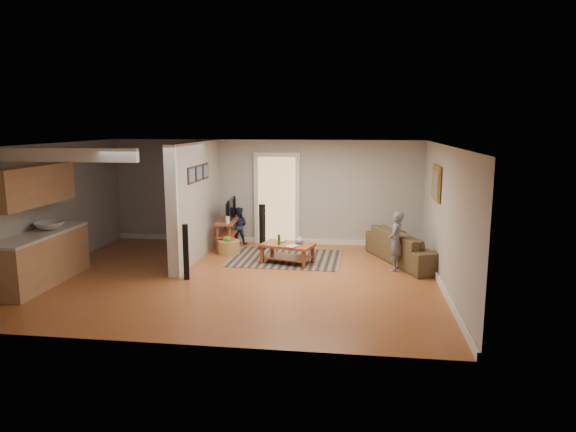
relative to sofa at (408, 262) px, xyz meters
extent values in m
plane|color=brown|center=(-3.30, -1.56, 0.00)|extent=(7.50, 7.50, 0.00)
cube|color=#AAA8A3|center=(-3.30, 1.44, 1.25)|extent=(7.50, 0.04, 2.50)
cube|color=#AAA8A3|center=(-7.05, -1.56, 1.25)|extent=(0.04, 6.00, 2.50)
cube|color=#AAA8A3|center=(0.45, -1.56, 1.25)|extent=(0.04, 6.00, 2.50)
cube|color=white|center=(-3.30, -1.56, 2.50)|extent=(7.50, 6.00, 0.04)
cube|color=#AAA8A3|center=(-4.50, -0.11, 1.25)|extent=(0.15, 3.10, 2.50)
cube|color=white|center=(-4.50, -1.66, 1.25)|extent=(0.22, 0.10, 2.50)
cube|color=white|center=(-3.30, 1.41, 0.06)|extent=(7.50, 0.04, 0.12)
cube|color=white|center=(0.42, -1.56, 0.06)|extent=(0.04, 6.00, 0.12)
cube|color=#D8B272|center=(-3.00, 1.38, 1.05)|extent=(0.90, 0.06, 2.10)
cube|color=#A6754C|center=(-6.73, -2.36, 0.45)|extent=(0.60, 2.20, 0.90)
cube|color=beige|center=(-6.73, -2.36, 0.92)|extent=(0.64, 2.24, 0.05)
cube|color=#A6754C|center=(-6.75, -2.36, 1.80)|extent=(0.35, 2.00, 0.70)
imported|color=silver|center=(-6.73, -2.06, 0.94)|extent=(0.54, 0.54, 0.19)
cube|color=#2F1E15|center=(-4.42, -0.76, 1.85)|extent=(0.03, 0.40, 0.34)
cube|color=#2F1E15|center=(-4.42, -0.26, 1.85)|extent=(0.03, 0.40, 0.34)
cube|color=#2F1E15|center=(-4.42, 0.24, 1.85)|extent=(0.03, 0.40, 0.34)
cube|color=olive|center=(0.41, -0.56, 1.75)|extent=(0.04, 0.90, 0.68)
cube|color=black|center=(-2.59, -0.03, 0.01)|extent=(2.42, 1.79, 0.01)
imported|color=#403C20|center=(0.00, 0.00, 0.00)|extent=(1.76, 2.46, 0.67)
cube|color=brown|center=(-2.50, -0.40, 0.39)|extent=(1.19, 0.88, 0.05)
cube|color=silver|center=(-2.50, -0.40, 0.39)|extent=(0.74, 0.54, 0.02)
cube|color=brown|center=(-2.50, -0.40, 0.13)|extent=(1.08, 0.77, 0.03)
cube|color=brown|center=(-3.02, -0.52, 0.19)|extent=(0.08, 0.08, 0.39)
cube|color=brown|center=(-2.12, -0.77, 0.19)|extent=(0.08, 0.08, 0.39)
cube|color=brown|center=(-2.89, -0.04, 0.19)|extent=(0.08, 0.08, 0.39)
cube|color=brown|center=(-1.99, -0.29, 0.19)|extent=(0.08, 0.08, 0.39)
imported|color=navy|center=(-2.26, -0.36, 0.42)|extent=(0.22, 0.22, 0.19)
cylinder|color=#13551A|center=(-2.67, -0.50, 0.52)|extent=(0.06, 0.06, 0.21)
imported|color=#998C4C|center=(-2.76, -0.17, 0.42)|extent=(0.18, 0.24, 0.02)
imported|color=#66594C|center=(-2.47, -0.60, 0.42)|extent=(0.28, 0.31, 0.02)
cube|color=brown|center=(-4.05, 0.64, 0.66)|extent=(0.48, 1.12, 0.05)
cube|color=brown|center=(-4.05, 0.64, 0.36)|extent=(0.43, 1.02, 0.03)
cylinder|color=brown|center=(-4.16, 0.16, 0.34)|extent=(0.05, 0.05, 0.67)
cylinder|color=brown|center=(-4.22, 1.10, 0.34)|extent=(0.05, 0.05, 0.67)
cylinder|color=brown|center=(-3.88, 0.18, 0.34)|extent=(0.05, 0.05, 0.67)
cylinder|color=brown|center=(-3.94, 1.12, 0.34)|extent=(0.05, 0.05, 0.67)
imported|color=black|center=(-4.03, 0.64, 0.69)|extent=(0.17, 0.89, 0.51)
cylinder|color=white|center=(-3.93, 0.24, 0.77)|extent=(0.09, 0.09, 0.16)
cube|color=black|center=(-4.23, -1.76, 0.53)|extent=(0.13, 0.13, 1.05)
cube|color=black|center=(-3.23, 0.65, 0.53)|extent=(0.14, 0.14, 1.07)
cylinder|color=#9F7A45|center=(-3.90, 0.17, 0.16)|extent=(0.48, 0.48, 0.31)
sphere|color=red|center=(-3.84, 0.22, 0.31)|extent=(0.14, 0.14, 0.14)
sphere|color=gold|center=(-3.97, 0.20, 0.33)|extent=(0.14, 0.14, 0.14)
sphere|color=green|center=(-3.90, 0.11, 0.35)|extent=(0.14, 0.14, 0.14)
imported|color=slate|center=(-0.32, -0.63, 0.00)|extent=(0.38, 0.49, 1.18)
imported|color=#1D273D|center=(-3.90, 1.14, 0.00)|extent=(0.44, 0.34, 0.91)
camera|label=1|loc=(-1.12, -10.69, 2.88)|focal=32.00mm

